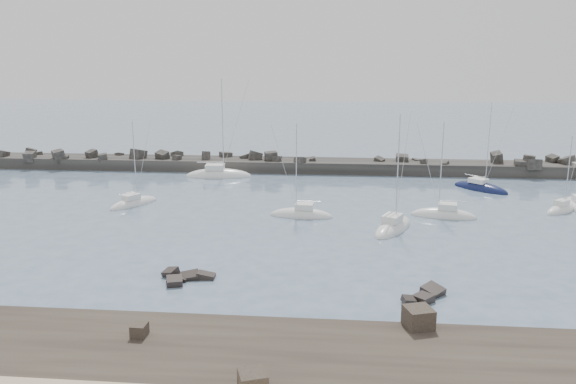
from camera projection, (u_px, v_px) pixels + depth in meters
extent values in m
plane|color=slate|center=(254.00, 245.00, 54.29)|extent=(400.00, 400.00, 0.00)
cube|color=#2B231D|center=(199.00, 365.00, 32.96)|extent=(140.00, 12.00, 0.70)
cube|color=#2B231D|center=(253.00, 381.00, 29.74)|extent=(1.86, 1.85, 1.03)
cube|color=#2B231D|center=(418.00, 317.00, 36.81)|extent=(2.15, 2.15, 1.31)
cube|color=#2B231D|center=(139.00, 330.00, 35.63)|extent=(0.96, 1.05, 0.79)
cube|color=black|center=(171.00, 275.00, 46.51)|extent=(1.54, 1.48, 1.29)
cube|color=black|center=(175.00, 285.00, 44.77)|extent=(1.63, 1.77, 1.29)
cube|color=black|center=(171.00, 282.00, 45.35)|extent=(0.62, 0.70, 0.49)
cube|color=black|center=(183.00, 280.00, 45.45)|extent=(0.73, 0.79, 0.54)
cube|color=black|center=(190.00, 277.00, 46.05)|extent=(1.85, 1.68, 1.10)
cube|color=black|center=(206.00, 277.00, 46.15)|extent=(1.63, 1.43, 1.05)
cube|color=black|center=(423.00, 300.00, 41.56)|extent=(1.79, 1.78, 0.87)
cube|color=black|center=(429.00, 288.00, 43.51)|extent=(1.06, 1.04, 0.66)
cube|color=black|center=(432.00, 293.00, 42.96)|extent=(2.05, 2.19, 1.43)
cube|color=black|center=(409.00, 300.00, 41.17)|extent=(1.16, 1.12, 0.75)
cube|color=black|center=(424.00, 301.00, 41.59)|extent=(1.28, 1.24, 0.95)
cube|color=#2A2825|center=(244.00, 169.00, 91.75)|extent=(115.00, 6.00, 3.20)
cube|color=#2A2825|center=(246.00, 158.00, 92.59)|extent=(2.54, 2.44, 1.97)
cube|color=#2A2825|center=(177.00, 158.00, 90.68)|extent=(1.56, 1.64, 1.09)
cube|color=#2A2825|center=(30.00, 157.00, 92.16)|extent=(1.92, 2.29, 1.76)
cube|color=#2A2825|center=(138.00, 156.00, 92.13)|extent=(2.95, 3.01, 2.42)
cube|color=#2A2825|center=(444.00, 165.00, 87.06)|extent=(1.90, 1.69, 1.51)
cube|color=#2A2825|center=(64.00, 158.00, 91.82)|extent=(1.53, 1.39, 1.42)
cube|color=#2A2825|center=(35.00, 155.00, 96.57)|extent=(1.52, 1.46, 1.12)
cube|color=#2A2825|center=(271.00, 157.00, 90.10)|extent=(2.39, 2.24, 1.84)
cube|color=#2A2825|center=(59.00, 156.00, 91.79)|extent=(2.70, 2.84, 2.17)
cube|color=#2A2825|center=(255.00, 157.00, 91.34)|extent=(2.77, 2.51, 2.35)
cube|color=#2A2825|center=(424.00, 163.00, 87.59)|extent=(1.25, 1.32, 1.39)
cube|color=#2A2825|center=(92.00, 155.00, 92.78)|extent=(1.99, 2.31, 1.92)
cube|color=#2A2825|center=(416.00, 162.00, 90.27)|extent=(1.43, 1.49, 1.20)
cube|color=#2A2825|center=(497.00, 158.00, 87.86)|extent=(1.96, 2.10, 2.41)
cube|color=#2A2825|center=(379.00, 161.00, 89.56)|extent=(1.94, 1.94, 1.49)
cube|color=#2A2825|center=(226.00, 155.00, 93.69)|extent=(2.49, 2.35, 1.30)
cube|color=#2A2825|center=(103.00, 158.00, 91.31)|extent=(1.97, 2.05, 1.49)
cube|color=#2A2825|center=(103.00, 158.00, 94.14)|extent=(1.31, 1.30, 0.78)
cube|color=#2A2825|center=(521.00, 165.00, 85.64)|extent=(2.10, 2.04, 1.70)
cube|color=#2A2825|center=(533.00, 165.00, 84.84)|extent=(2.57, 2.58, 2.09)
cube|color=#2A2825|center=(31.00, 153.00, 97.13)|extent=(2.10, 1.73, 1.89)
cube|color=#2A2825|center=(529.00, 161.00, 86.05)|extent=(2.27, 2.05, 1.94)
cube|color=#2A2825|center=(206.00, 156.00, 91.29)|extent=(1.53, 2.12, 1.87)
cube|color=#2A2825|center=(402.00, 160.00, 89.48)|extent=(2.08, 2.05, 1.85)
cube|color=#2A2825|center=(533.00, 165.00, 85.12)|extent=(1.66, 1.65, 1.20)
cube|color=#2A2825|center=(119.00, 156.00, 95.20)|extent=(1.69, 1.93, 1.58)
cube|color=#2A2825|center=(277.00, 160.00, 89.37)|extent=(1.55, 1.58, 1.54)
cube|color=#2A2825|center=(313.00, 160.00, 89.74)|extent=(1.29, 1.23, 1.38)
cube|color=#2A2825|center=(2.00, 154.00, 93.83)|extent=(2.10, 2.22, 1.84)
cube|color=#2A2825|center=(39.00, 154.00, 95.66)|extent=(1.71, 1.59, 0.80)
cube|color=#2A2825|center=(162.00, 156.00, 91.69)|extent=(2.37, 2.49, 1.96)
cube|color=#2A2825|center=(300.00, 161.00, 88.44)|extent=(2.02, 2.21, 1.64)
cube|color=#2A2825|center=(567.00, 162.00, 87.00)|extent=(2.81, 2.65, 2.39)
cube|color=#2A2825|center=(552.00, 160.00, 88.63)|extent=(2.15, 2.33, 2.01)
cube|color=#2A2825|center=(177.00, 156.00, 94.20)|extent=(2.27, 2.39, 2.17)
ellipsoid|color=white|center=(134.00, 205.00, 69.43)|extent=(5.43, 7.17, 1.84)
cube|color=white|center=(131.00, 197.00, 68.91)|extent=(2.22, 2.42, 0.60)
cylinder|color=silver|center=(135.00, 160.00, 68.61)|extent=(0.10, 0.10, 9.50)
cylinder|color=silver|center=(127.00, 193.00, 68.39)|extent=(1.49, 2.47, 0.09)
ellipsoid|color=white|center=(219.00, 177.00, 86.23)|extent=(10.37, 4.01, 2.55)
cube|color=white|center=(215.00, 167.00, 85.89)|extent=(3.01, 2.28, 0.80)
cylinder|color=silver|center=(223.00, 125.00, 84.41)|extent=(0.14, 0.14, 13.69)
cylinder|color=silver|center=(210.00, 162.00, 85.73)|extent=(4.05, 0.46, 0.11)
ellipsoid|color=white|center=(301.00, 216.00, 64.29)|extent=(7.41, 2.88, 1.97)
cube|color=white|center=(304.00, 206.00, 63.96)|extent=(2.15, 1.63, 0.67)
cylinder|color=silver|center=(296.00, 167.00, 63.08)|extent=(0.11, 0.11, 9.77)
cylinder|color=silver|center=(309.00, 201.00, 63.73)|extent=(2.89, 0.35, 0.10)
ellipsoid|color=white|center=(393.00, 229.00, 59.38)|extent=(5.84, 8.56, 2.19)
cube|color=white|center=(392.00, 218.00, 58.74)|extent=(2.49, 2.80, 0.72)
cylinder|color=silver|center=(398.00, 168.00, 58.45)|extent=(0.12, 0.12, 11.15)
cylinder|color=silver|center=(390.00, 213.00, 58.10)|extent=(1.50, 3.03, 0.10)
ellipsoid|color=#0E163D|center=(480.00, 189.00, 77.67)|extent=(7.59, 7.71, 2.02)
cube|color=white|center=(478.00, 181.00, 77.71)|extent=(2.81, 2.82, 0.62)
cylinder|color=silver|center=(488.00, 144.00, 75.70)|extent=(0.11, 0.11, 11.16)
cylinder|color=silver|center=(475.00, 176.00, 78.02)|extent=(2.37, 2.43, 0.09)
ellipsoid|color=white|center=(443.00, 217.00, 64.11)|extent=(7.63, 3.57, 2.05)
cube|color=white|center=(447.00, 206.00, 63.73)|extent=(2.29, 1.83, 0.70)
cylinder|color=silver|center=(441.00, 166.00, 62.93)|extent=(0.12, 0.12, 9.91)
cylinder|color=silver|center=(453.00, 201.00, 63.44)|extent=(2.90, 0.63, 0.10)
ellipsoid|color=white|center=(562.00, 211.00, 66.60)|extent=(5.71, 5.46, 1.77)
cube|color=white|center=(561.00, 202.00, 66.18)|extent=(2.07, 2.04, 0.63)
cylinder|color=silver|center=(568.00, 170.00, 65.79)|extent=(0.11, 0.11, 8.15)
cylinder|color=silver|center=(560.00, 198.00, 65.80)|extent=(1.84, 1.70, 0.09)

